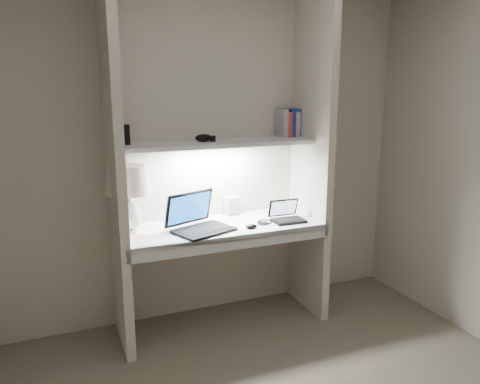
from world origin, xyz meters
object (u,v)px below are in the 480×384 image
speaker (232,206)px  laptop_main (198,222)px  book_row (291,123)px  laptop_netbook (287,216)px  table_lamp (128,188)px

speaker → laptop_main: bearing=-147.5°
speaker → book_row: size_ratio=0.67×
laptop_netbook → book_row: 0.73m
laptop_main → book_row: 1.08m
book_row → speaker: bearing=175.2°
table_lamp → laptop_main: 0.53m
laptop_netbook → laptop_main: bearing=178.8°
speaker → laptop_netbook: bearing=-48.9°
table_lamp → laptop_main: size_ratio=0.96×
book_row → laptop_netbook: bearing=-121.2°
laptop_main → speaker: bearing=16.3°
table_lamp → speaker: bearing=10.0°
speaker → book_row: book_row is taller
laptop_main → speaker: (0.36, 0.27, 0.01)m
table_lamp → laptop_netbook: (1.12, -0.16, -0.28)m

